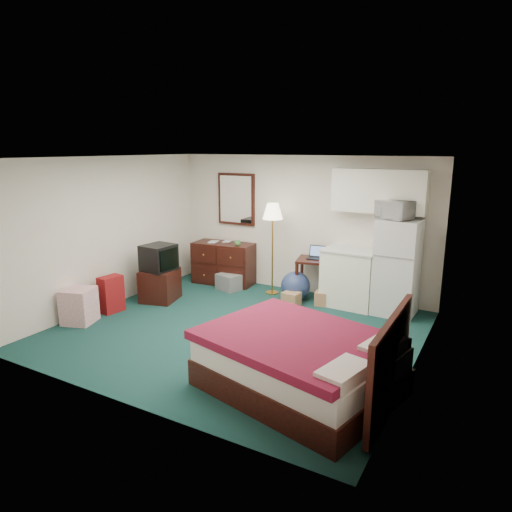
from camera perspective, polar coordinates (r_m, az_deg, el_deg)
The scene contains 25 objects.
floor at distance 6.83m, azimuth -2.45°, elevation -9.29°, with size 5.00×4.50×0.01m, color #10413A.
ceiling at distance 6.30m, azimuth -2.68°, elevation 12.18°, with size 5.00×4.50×0.01m, color beige.
walls at distance 6.45m, azimuth -2.56°, elevation 1.01°, with size 5.01×4.51×2.50m.
mirror at distance 8.95m, azimuth -2.47°, elevation 7.11°, with size 0.80×0.06×1.00m, color white, non-canonical shape.
upper_cabinets at distance 7.69m, azimuth 15.15°, elevation 7.86°, with size 1.50×0.35×0.70m, color white, non-canonical shape.
headboard at distance 4.83m, azimuth 16.43°, elevation -12.75°, with size 0.06×1.56×1.00m, color black, non-canonical shape.
dresser at distance 9.02m, azimuth -4.03°, elevation -0.89°, with size 1.19×0.54×0.81m, color black, non-canonical shape.
floor_lamp at distance 8.27m, azimuth 2.07°, elevation 0.86°, with size 0.36×0.36×1.67m, color gold, non-canonical shape.
desk at distance 8.16m, azimuth 7.21°, elevation -2.84°, with size 0.57×0.57×0.73m, color black, non-canonical shape.
exercise_ball at distance 8.07m, azimuth 4.95°, elevation -3.75°, with size 0.51×0.51×0.51m, color navy.
kitchen_counter at distance 7.90m, azimuth 11.74°, elevation -2.73°, with size 0.87×0.66×0.95m, color white, non-canonical shape.
fridge at distance 7.61m, azimuth 17.22°, elevation -1.34°, with size 0.64×0.64×1.55m, color silver, non-canonical shape.
bed at distance 5.20m, azimuth 5.42°, elevation -13.12°, with size 1.99×1.55×0.64m, color maroon, non-canonical shape.
tv_stand at distance 8.21m, azimuth -11.91°, elevation -3.55°, with size 0.56×0.61×0.56m, color black, non-canonical shape.
suitcase at distance 7.84m, azimuth -17.65°, elevation -4.56°, with size 0.23×0.37×0.60m, color #630E0F, non-canonical shape.
retail_box at distance 7.53m, azimuth -21.25°, elevation -5.81°, with size 0.43×0.43×0.54m, color white, non-canonical shape.
file_bin at distance 8.66m, azimuth -3.44°, elevation -3.26°, with size 0.43×0.32×0.30m, color slate, non-canonical shape.
cardboard_box_a at distance 7.82m, azimuth 4.43°, elevation -5.38°, with size 0.28×0.24×0.24m, color #8A6447, non-canonical shape.
cardboard_box_b at distance 7.92m, azimuth 8.15°, elevation -5.24°, with size 0.20×0.24×0.24m, color #8A6447, non-canonical shape.
laptop at distance 8.05m, azimuth 7.56°, elevation 0.38°, with size 0.31×0.25×0.21m, color black, non-canonical shape.
crt_tv at distance 8.05m, azimuth -12.07°, elevation -0.19°, with size 0.49×0.52×0.45m, color black, non-canonical shape.
microwave at distance 7.41m, azimuth 16.94°, elevation 5.81°, with size 0.52×0.29×0.36m, color silver.
book_a at distance 9.01m, azimuth -5.86°, elevation 2.46°, with size 0.17×0.02×0.23m, color #8A6447.
book_b at distance 9.02m, azimuth -4.09°, elevation 2.40°, with size 0.15×0.02×0.20m, color #8A6447.
mug at distance 8.66m, azimuth -2.33°, elevation 1.70°, with size 0.12×0.09×0.12m, color #4D9346.
Camera 1 is at (3.32, -5.35, 2.64)m, focal length 32.00 mm.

